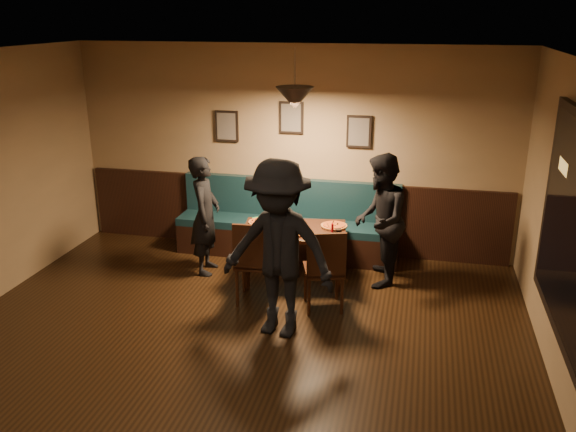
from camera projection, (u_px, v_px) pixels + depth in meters
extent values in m
plane|color=black|center=(207.00, 389.00, 5.36)|extent=(7.00, 7.00, 0.00)
plane|color=silver|center=(190.00, 66.00, 4.46)|extent=(7.00, 7.00, 0.00)
plane|color=#8C704F|center=(292.00, 150.00, 8.14)|extent=(6.00, 0.00, 6.00)
cube|color=black|center=(291.00, 214.00, 8.40)|extent=(5.88, 0.06, 1.00)
plane|color=black|center=(574.00, 238.00, 4.72)|extent=(0.00, 2.40, 2.40)
cube|color=black|center=(227.00, 126.00, 8.20)|extent=(0.32, 0.04, 0.42)
cube|color=black|center=(291.00, 118.00, 7.97)|extent=(0.32, 0.04, 0.42)
cube|color=black|center=(359.00, 132.00, 7.83)|extent=(0.32, 0.04, 0.42)
cone|color=black|center=(295.00, 98.00, 6.84)|extent=(0.44, 0.44, 0.25)
cube|color=black|center=(294.00, 254.00, 7.45)|extent=(1.35, 0.97, 0.67)
imported|color=black|center=(205.00, 215.00, 7.55)|extent=(0.43, 0.59, 1.51)
imported|color=black|center=(380.00, 220.00, 7.22)|extent=(0.64, 0.80, 1.62)
imported|color=black|center=(278.00, 250.00, 6.02)|extent=(1.30, 0.89, 1.85)
cylinder|color=orange|center=(262.00, 222.00, 7.52)|extent=(0.44, 0.44, 0.04)
cylinder|color=orange|center=(290.00, 232.00, 7.18)|extent=(0.39, 0.39, 0.04)
cylinder|color=#C46724|center=(334.00, 226.00, 7.40)|extent=(0.35, 0.35, 0.04)
cylinder|color=black|center=(338.00, 236.00, 6.89)|extent=(0.08, 0.08, 0.16)
cylinder|color=maroon|center=(332.00, 227.00, 7.22)|extent=(0.04, 0.04, 0.13)
cube|color=#217F42|center=(259.00, 219.00, 7.70)|extent=(0.21, 0.21, 0.01)
cube|color=#1F743D|center=(244.00, 234.00, 7.18)|extent=(0.21, 0.21, 0.01)
cube|color=silver|center=(291.00, 239.00, 7.01)|extent=(0.20, 0.11, 0.00)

